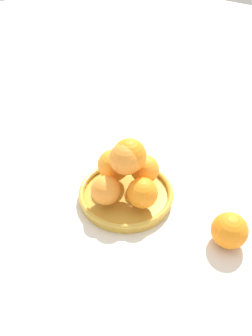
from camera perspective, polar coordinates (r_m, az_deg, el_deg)
name	(u,v)px	position (r m, az deg, el deg)	size (l,w,h in m)	color
ground_plane	(126,198)	(0.84, 0.00, -5.22)	(4.00, 4.00, 0.00)	silver
fruit_bowl	(126,194)	(0.83, 0.00, -4.51)	(0.24, 0.24, 0.03)	gold
orange_pile	(126,170)	(0.78, 0.02, -0.31)	(0.19, 0.19, 0.14)	orange
stray_orange	(229,230)	(0.75, 17.57, -10.33)	(0.08, 0.08, 0.08)	orange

